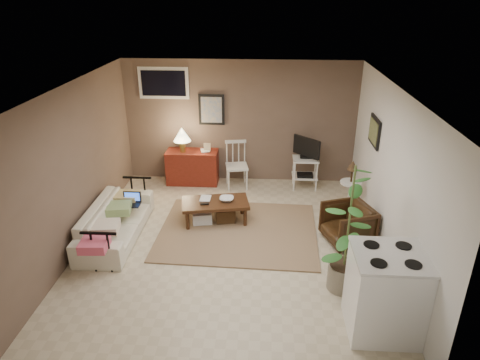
# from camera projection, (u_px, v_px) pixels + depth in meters

# --- Properties ---
(floor) EXTENTS (5.00, 5.00, 0.00)m
(floor) POSITION_uv_depth(u_px,v_px,m) (230.00, 244.00, 6.55)
(floor) COLOR #C1B293
(floor) RESTS_ON ground
(art_back) EXTENTS (0.50, 0.03, 0.60)m
(art_back) POSITION_uv_depth(u_px,v_px,m) (212.00, 110.00, 8.24)
(art_back) COLOR black
(art_right) EXTENTS (0.03, 0.60, 0.45)m
(art_right) POSITION_uv_depth(u_px,v_px,m) (375.00, 131.00, 6.76)
(art_right) COLOR black
(window) EXTENTS (0.96, 0.03, 0.60)m
(window) POSITION_uv_depth(u_px,v_px,m) (164.00, 83.00, 8.09)
(window) COLOR silver
(rug) EXTENTS (2.56, 2.08, 0.02)m
(rug) POSITION_uv_depth(u_px,v_px,m) (238.00, 231.00, 6.90)
(rug) COLOR #917754
(rug) RESTS_ON floor
(coffee_table) EXTENTS (1.17, 0.75, 0.41)m
(coffee_table) POSITION_uv_depth(u_px,v_px,m) (215.00, 210.00, 7.09)
(coffee_table) COLOR #3D2410
(coffee_table) RESTS_ON floor
(sofa) EXTENTS (0.55, 1.87, 0.73)m
(sofa) POSITION_uv_depth(u_px,v_px,m) (115.00, 216.00, 6.62)
(sofa) COLOR #EEE9CD
(sofa) RESTS_ON floor
(sofa_pillows) EXTENTS (0.36, 1.78, 0.13)m
(sofa_pillows) POSITION_uv_depth(u_px,v_px,m) (112.00, 218.00, 6.39)
(sofa_pillows) COLOR beige
(sofa_pillows) RESTS_ON sofa
(sofa_end_rails) EXTENTS (0.50, 1.87, 0.63)m
(sofa_end_rails) POSITION_uv_depth(u_px,v_px,m) (122.00, 219.00, 6.64)
(sofa_end_rails) COLOR black
(sofa_end_rails) RESTS_ON floor
(laptop) EXTENTS (0.29, 0.21, 0.20)m
(laptop) POSITION_uv_depth(u_px,v_px,m) (132.00, 201.00, 6.86)
(laptop) COLOR black
(laptop) RESTS_ON sofa
(red_console) EXTENTS (1.01, 0.45, 1.16)m
(red_console) POSITION_uv_depth(u_px,v_px,m) (192.00, 164.00, 8.49)
(red_console) COLOR maroon
(red_console) RESTS_ON floor
(spindle_chair) EXTENTS (0.47, 0.47, 0.91)m
(spindle_chair) POSITION_uv_depth(u_px,v_px,m) (237.00, 166.00, 8.31)
(spindle_chair) COLOR silver
(spindle_chair) RESTS_ON floor
(tv_stand) EXTENTS (0.48, 0.46, 1.03)m
(tv_stand) POSITION_uv_depth(u_px,v_px,m) (306.00, 162.00, 8.20)
(tv_stand) COLOR silver
(tv_stand) RESTS_ON floor
(side_table) EXTENTS (0.36, 0.36, 0.97)m
(side_table) POSITION_uv_depth(u_px,v_px,m) (351.00, 181.00, 7.26)
(side_table) COLOR silver
(side_table) RESTS_ON floor
(armchair) EXTENTS (0.80, 0.82, 0.67)m
(armchair) POSITION_uv_depth(u_px,v_px,m) (348.00, 223.00, 6.49)
(armchair) COLOR black
(armchair) RESTS_ON floor
(potted_plant) EXTENTS (0.44, 0.44, 1.76)m
(potted_plant) POSITION_uv_depth(u_px,v_px,m) (349.00, 226.00, 5.23)
(potted_plant) COLOR gray
(potted_plant) RESTS_ON floor
(stove) EXTENTS (0.78, 0.73, 1.02)m
(stove) POSITION_uv_depth(u_px,v_px,m) (385.00, 293.00, 4.73)
(stove) COLOR white
(stove) RESTS_ON floor
(bowl) EXTENTS (0.23, 0.06, 0.23)m
(bowl) POSITION_uv_depth(u_px,v_px,m) (227.00, 194.00, 7.01)
(bowl) COLOR #3D2410
(bowl) RESTS_ON coffee_table
(book_table) EXTENTS (0.18, 0.02, 0.24)m
(book_table) POSITION_uv_depth(u_px,v_px,m) (200.00, 192.00, 7.07)
(book_table) COLOR #3D2410
(book_table) RESTS_ON coffee_table
(book_console) EXTENTS (0.16, 0.06, 0.22)m
(book_console) POSITION_uv_depth(u_px,v_px,m) (201.00, 146.00, 8.32)
(book_console) COLOR #3D2410
(book_console) RESTS_ON red_console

